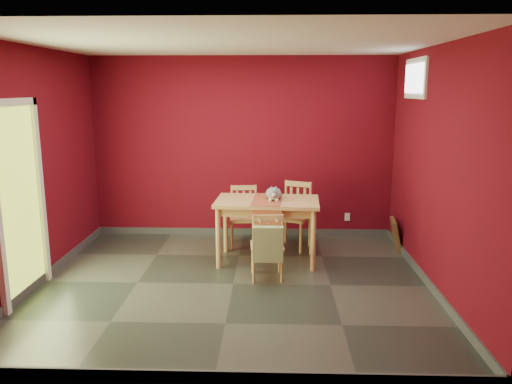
{
  "coord_description": "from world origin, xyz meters",
  "views": [
    {
      "loc": [
        0.44,
        -5.45,
        2.23
      ],
      "look_at": [
        0.25,
        0.45,
        1.0
      ],
      "focal_mm": 35.0,
      "sensor_mm": 36.0,
      "label": 1
    }
  ],
  "objects_px": {
    "cat": "(274,191)",
    "chair_far_right": "(294,214)",
    "picture_frame": "(395,234)",
    "chair_far_left": "(244,216)",
    "tote_bag": "(268,244)",
    "dining_table": "(267,208)",
    "chair_near": "(267,245)"
  },
  "relations": [
    {
      "from": "chair_far_right",
      "to": "picture_frame",
      "type": "bearing_deg",
      "value": -1.98
    },
    {
      "from": "tote_bag",
      "to": "picture_frame",
      "type": "xyz_separation_m",
      "value": [
        1.79,
        1.4,
        -0.28
      ]
    },
    {
      "from": "chair_far_left",
      "to": "picture_frame",
      "type": "distance_m",
      "value": 2.16
    },
    {
      "from": "chair_far_right",
      "to": "cat",
      "type": "relative_size",
      "value": 2.19
    },
    {
      "from": "chair_far_right",
      "to": "chair_near",
      "type": "xyz_separation_m",
      "value": [
        -0.37,
        -1.24,
        -0.06
      ]
    },
    {
      "from": "dining_table",
      "to": "chair_far_right",
      "type": "height_order",
      "value": "chair_far_right"
    },
    {
      "from": "tote_bag",
      "to": "chair_near",
      "type": "bearing_deg",
      "value": 92.69
    },
    {
      "from": "chair_far_left",
      "to": "tote_bag",
      "type": "bearing_deg",
      "value": -76.62
    },
    {
      "from": "cat",
      "to": "dining_table",
      "type": "bearing_deg",
      "value": -130.96
    },
    {
      "from": "dining_table",
      "to": "tote_bag",
      "type": "xyz_separation_m",
      "value": [
        0.02,
        -0.84,
        -0.22
      ]
    },
    {
      "from": "chair_far_right",
      "to": "cat",
      "type": "xyz_separation_m",
      "value": [
        -0.3,
        -0.57,
        0.45
      ]
    },
    {
      "from": "cat",
      "to": "picture_frame",
      "type": "relative_size",
      "value": 0.97
    },
    {
      "from": "chair_near",
      "to": "picture_frame",
      "type": "height_order",
      "value": "chair_near"
    },
    {
      "from": "dining_table",
      "to": "tote_bag",
      "type": "height_order",
      "value": "dining_table"
    },
    {
      "from": "dining_table",
      "to": "tote_bag",
      "type": "relative_size",
      "value": 2.84
    },
    {
      "from": "chair_far_right",
      "to": "chair_near",
      "type": "height_order",
      "value": "chair_far_right"
    },
    {
      "from": "chair_far_right",
      "to": "tote_bag",
      "type": "relative_size",
      "value": 1.95
    },
    {
      "from": "chair_far_right",
      "to": "picture_frame",
      "type": "height_order",
      "value": "chair_far_right"
    },
    {
      "from": "cat",
      "to": "picture_frame",
      "type": "xyz_separation_m",
      "value": [
        1.72,
        0.52,
        -0.72
      ]
    },
    {
      "from": "dining_table",
      "to": "picture_frame",
      "type": "relative_size",
      "value": 3.08
    },
    {
      "from": "chair_far_right",
      "to": "cat",
      "type": "bearing_deg",
      "value": -117.58
    },
    {
      "from": "chair_far_left",
      "to": "cat",
      "type": "relative_size",
      "value": 2.02
    },
    {
      "from": "tote_bag",
      "to": "picture_frame",
      "type": "bearing_deg",
      "value": 38.04
    },
    {
      "from": "chair_far_left",
      "to": "cat",
      "type": "xyz_separation_m",
      "value": [
        0.42,
        -0.62,
        0.49
      ]
    },
    {
      "from": "cat",
      "to": "picture_frame",
      "type": "height_order",
      "value": "cat"
    },
    {
      "from": "dining_table",
      "to": "chair_far_right",
      "type": "xyz_separation_m",
      "value": [
        0.38,
        0.61,
        -0.24
      ]
    },
    {
      "from": "chair_far_left",
      "to": "tote_bag",
      "type": "xyz_separation_m",
      "value": [
        0.36,
        -1.5,
        0.06
      ]
    },
    {
      "from": "chair_far_left",
      "to": "chair_near",
      "type": "bearing_deg",
      "value": -75.0
    },
    {
      "from": "dining_table",
      "to": "cat",
      "type": "distance_m",
      "value": 0.23
    },
    {
      "from": "dining_table",
      "to": "chair_far_right",
      "type": "relative_size",
      "value": 1.46
    },
    {
      "from": "cat",
      "to": "chair_far_right",
      "type": "bearing_deg",
      "value": 84.77
    },
    {
      "from": "dining_table",
      "to": "cat",
      "type": "height_order",
      "value": "cat"
    }
  ]
}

